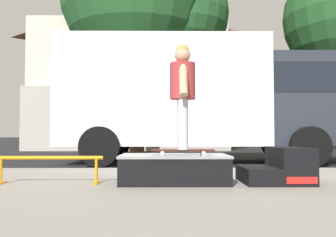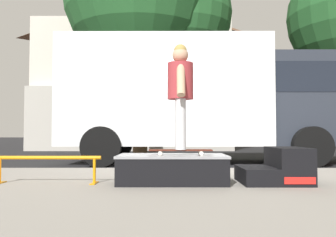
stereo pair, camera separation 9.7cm
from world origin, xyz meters
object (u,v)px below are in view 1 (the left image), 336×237
at_px(grind_rail, 49,163).
at_px(street_tree_main, 146,1).
at_px(kicker_ramp, 280,168).
at_px(skateboard, 183,150).
at_px(skater_kid, 183,87).
at_px(skate_box, 174,168).
at_px(box_truck, 201,96).

distance_m(grind_rail, street_tree_main, 10.93).
xyz_separation_m(kicker_ramp, grind_rail, (-2.88, -0.06, 0.07)).
bearing_deg(kicker_ramp, skateboard, -177.27).
height_order(kicker_ramp, skateboard, kicker_ramp).
relative_size(skater_kid, street_tree_main, 0.15).
bearing_deg(grind_rail, skate_box, 2.27).
distance_m(box_truck, street_tree_main, 6.45).
distance_m(skateboard, box_truck, 4.97).
bearing_deg(street_tree_main, skater_kid, -84.40).
bearing_deg(skater_kid, street_tree_main, 95.60).
xyz_separation_m(skate_box, grind_rail, (-1.55, -0.06, 0.06)).
xyz_separation_m(skate_box, street_tree_main, (-0.82, 9.35, 5.57)).
bearing_deg(grind_rail, box_truck, 63.75).
distance_m(grind_rail, skater_kid, 1.90).
distance_m(kicker_ramp, street_tree_main, 11.10).
xyz_separation_m(kicker_ramp, skateboard, (-1.23, -0.06, 0.22)).
bearing_deg(kicker_ramp, grind_rail, -178.79).
height_order(grind_rail, skater_kid, skater_kid).
bearing_deg(grind_rail, skateboard, 0.09).
bearing_deg(skate_box, kicker_ramp, -0.02).
xyz_separation_m(skateboard, street_tree_main, (-0.92, 9.41, 5.35)).
height_order(box_truck, street_tree_main, street_tree_main).
distance_m(skate_box, kicker_ramp, 1.33).
xyz_separation_m(grind_rail, skateboard, (1.65, 0.00, 0.16)).
height_order(skate_box, skater_kid, skater_kid).
bearing_deg(box_truck, grind_rail, -116.25).
xyz_separation_m(skate_box, skateboard, (0.10, -0.06, 0.22)).
bearing_deg(street_tree_main, skateboard, -84.40).
xyz_separation_m(skateboard, skater_kid, (-0.00, 0.00, 0.79)).
bearing_deg(skater_kid, kicker_ramp, 2.73).
distance_m(skater_kid, box_truck, 4.84).
height_order(kicker_ramp, box_truck, box_truck).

